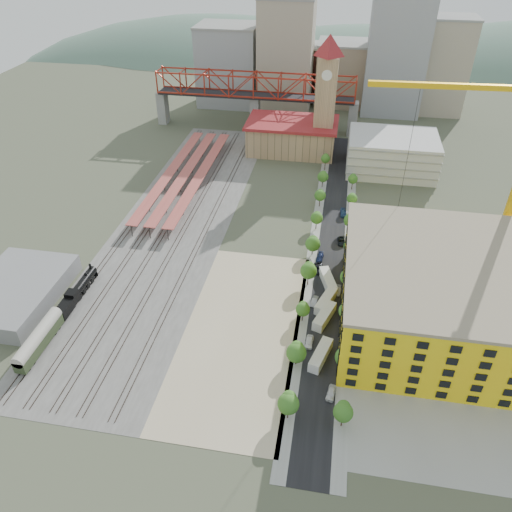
% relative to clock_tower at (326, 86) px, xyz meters
% --- Properties ---
extents(ground, '(400.00, 400.00, 0.00)m').
position_rel_clock_tower_xyz_m(ground, '(-8.00, -79.99, -28.70)').
color(ground, '#474C38').
rests_on(ground, ground).
extents(ballast_strip, '(36.00, 165.00, 0.06)m').
position_rel_clock_tower_xyz_m(ballast_strip, '(-44.00, -62.49, -28.67)').
color(ballast_strip, '#605E59').
rests_on(ballast_strip, ground).
extents(dirt_lot, '(28.00, 67.00, 0.06)m').
position_rel_clock_tower_xyz_m(dirt_lot, '(-12.00, -111.49, -28.67)').
color(dirt_lot, tan).
rests_on(dirt_lot, ground).
extents(street_asphalt, '(12.00, 170.00, 0.06)m').
position_rel_clock_tower_xyz_m(street_asphalt, '(8.00, -64.99, -28.67)').
color(street_asphalt, black).
rests_on(street_asphalt, ground).
extents(sidewalk_west, '(3.00, 170.00, 0.04)m').
position_rel_clock_tower_xyz_m(sidewalk_west, '(2.50, -64.99, -28.68)').
color(sidewalk_west, gray).
rests_on(sidewalk_west, ground).
extents(sidewalk_east, '(3.00, 170.00, 0.04)m').
position_rel_clock_tower_xyz_m(sidewalk_east, '(13.50, -64.99, -28.68)').
color(sidewalk_east, gray).
rests_on(sidewalk_east, ground).
extents(construction_pad, '(50.00, 90.00, 0.06)m').
position_rel_clock_tower_xyz_m(construction_pad, '(37.00, -99.99, -28.67)').
color(construction_pad, gray).
rests_on(construction_pad, ground).
extents(rail_tracks, '(26.56, 160.00, 0.18)m').
position_rel_clock_tower_xyz_m(rail_tracks, '(-45.80, -62.49, -28.55)').
color(rail_tracks, '#382B23').
rests_on(rail_tracks, ground).
extents(platform_canopies, '(16.00, 80.00, 4.12)m').
position_rel_clock_tower_xyz_m(platform_canopies, '(-49.00, -34.99, -24.70)').
color(platform_canopies, '#B85346').
rests_on(platform_canopies, ground).
extents(station_hall, '(38.00, 24.00, 13.10)m').
position_rel_clock_tower_xyz_m(station_hall, '(-13.00, 2.01, -22.03)').
color(station_hall, tan).
rests_on(station_hall, ground).
extents(clock_tower, '(12.00, 12.00, 52.00)m').
position_rel_clock_tower_xyz_m(clock_tower, '(0.00, 0.00, 0.00)').
color(clock_tower, tan).
rests_on(clock_tower, ground).
extents(parking_garage, '(34.00, 26.00, 14.00)m').
position_rel_clock_tower_xyz_m(parking_garage, '(28.00, -9.99, -21.70)').
color(parking_garage, silver).
rests_on(parking_garage, ground).
extents(truss_bridge, '(94.00, 9.60, 25.60)m').
position_rel_clock_tower_xyz_m(truss_bridge, '(-33.00, 25.01, -9.83)').
color(truss_bridge, gray).
rests_on(truss_bridge, ground).
extents(construction_building, '(44.60, 50.60, 18.80)m').
position_rel_clock_tower_xyz_m(construction_building, '(34.00, -99.99, -19.29)').
color(construction_building, '#FFF415').
rests_on(construction_building, ground).
extents(warehouse, '(22.00, 32.00, 5.00)m').
position_rel_clock_tower_xyz_m(warehouse, '(-74.00, -109.99, -26.20)').
color(warehouse, gray).
rests_on(warehouse, ground).
extents(street_trees, '(15.40, 124.40, 8.00)m').
position_rel_clock_tower_xyz_m(street_trees, '(8.00, -74.99, -28.70)').
color(street_trees, '#3F6F21').
rests_on(street_trees, ground).
extents(skyline, '(133.00, 46.00, 60.00)m').
position_rel_clock_tower_xyz_m(skyline, '(-0.53, 62.32, -5.89)').
color(skyline, '#9EA0A3').
rests_on(skyline, ground).
extents(distant_hills, '(647.00, 264.00, 227.00)m').
position_rel_clock_tower_xyz_m(distant_hills, '(37.28, 180.01, -108.23)').
color(distant_hills, '#4C6B59').
rests_on(distant_hills, ground).
extents(locomotive, '(2.76, 21.29, 5.32)m').
position_rel_clock_tower_xyz_m(locomotive, '(-58.00, -105.85, -26.71)').
color(locomotive, black).
rests_on(locomotive, ground).
extents(coach, '(3.06, 17.74, 5.57)m').
position_rel_clock_tower_xyz_m(coach, '(-58.00, -125.64, -25.73)').
color(coach, '#26341C').
rests_on(coach, ground).
extents(site_trailer_a, '(5.28, 10.31, 2.73)m').
position_rel_clock_tower_xyz_m(site_trailer_a, '(8.00, -117.44, -27.33)').
color(site_trailer_a, silver).
rests_on(site_trailer_a, ground).
extents(site_trailer_b, '(5.72, 10.31, 2.74)m').
position_rel_clock_tower_xyz_m(site_trailer_b, '(8.00, -103.87, -27.33)').
color(site_trailer_b, silver).
rests_on(site_trailer_b, ground).
extents(site_trailer_c, '(5.70, 10.25, 2.72)m').
position_rel_clock_tower_xyz_m(site_trailer_c, '(8.00, -97.88, -27.34)').
color(site_trailer_c, silver).
rests_on(site_trailer_c, ground).
extents(site_trailer_d, '(5.56, 10.23, 2.71)m').
position_rel_clock_tower_xyz_m(site_trailer_d, '(8.00, -88.80, -27.34)').
color(site_trailer_d, silver).
rests_on(site_trailer_d, ground).
extents(car_0, '(2.00, 4.59, 1.54)m').
position_rel_clock_tower_xyz_m(car_0, '(5.00, -113.05, -27.93)').
color(car_0, white).
rests_on(car_0, ground).
extents(car_1, '(2.12, 4.35, 1.37)m').
position_rel_clock_tower_xyz_m(car_1, '(5.00, -97.68, -28.01)').
color(car_1, '#A2A4A8').
rests_on(car_1, ground).
extents(car_2, '(3.05, 5.58, 1.48)m').
position_rel_clock_tower_xyz_m(car_2, '(5.00, -82.90, -27.96)').
color(car_2, black).
rests_on(car_2, ground).
extents(car_3, '(2.24, 4.77, 1.35)m').
position_rel_clock_tower_xyz_m(car_3, '(5.00, -77.10, -28.02)').
color(car_3, navy).
rests_on(car_3, ground).
extents(car_4, '(2.44, 4.67, 1.52)m').
position_rel_clock_tower_xyz_m(car_4, '(11.00, -127.60, -27.94)').
color(car_4, silver).
rests_on(car_4, ground).
extents(car_5, '(1.87, 4.62, 1.49)m').
position_rel_clock_tower_xyz_m(car_5, '(11.00, -92.00, -27.95)').
color(car_5, gray).
rests_on(car_5, ground).
extents(car_6, '(2.72, 4.96, 1.32)m').
position_rel_clock_tower_xyz_m(car_6, '(11.00, -67.19, -28.04)').
color(car_6, black).
rests_on(car_6, ground).
extents(car_7, '(2.39, 5.15, 1.45)m').
position_rel_clock_tower_xyz_m(car_7, '(11.00, -49.47, -27.97)').
color(car_7, navy).
rests_on(car_7, ground).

